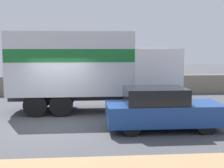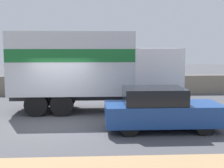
{
  "view_description": "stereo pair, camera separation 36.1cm",
  "coord_description": "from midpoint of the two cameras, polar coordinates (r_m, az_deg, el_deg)",
  "views": [
    {
      "loc": [
        1.02,
        -11.45,
        2.92
      ],
      "look_at": [
        2.08,
        0.88,
        1.44
      ],
      "focal_mm": 50.0,
      "sensor_mm": 36.0,
      "label": 1
    },
    {
      "loc": [
        1.38,
        -11.47,
        2.92
      ],
      "look_at": [
        2.08,
        0.88,
        1.44
      ],
      "focal_mm": 50.0,
      "sensor_mm": 36.0,
      "label": 2
    }
  ],
  "objects": [
    {
      "name": "ground_plane",
      "position": [
        11.88,
        -10.66,
        -7.52
      ],
      "size": [
        80.0,
        80.0,
        0.0
      ],
      "primitive_type": "plane",
      "color": "#47474C"
    },
    {
      "name": "stone_wall_backdrop",
      "position": [
        19.3,
        -8.45,
        -0.24
      ],
      "size": [
        60.0,
        0.35,
        1.15
      ],
      "color": "gray",
      "rests_on": "ground_plane"
    },
    {
      "name": "car_hatchback",
      "position": [
        11.11,
        8.11,
        -4.54
      ],
      "size": [
        4.03,
        1.72,
        1.51
      ],
      "color": "navy",
      "rests_on": "ground_plane"
    },
    {
      "name": "box_truck",
      "position": [
        14.11,
        -4.89,
        3.19
      ],
      "size": [
        7.5,
        2.43,
        3.56
      ],
      "color": "silver",
      "rests_on": "ground_plane"
    }
  ]
}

